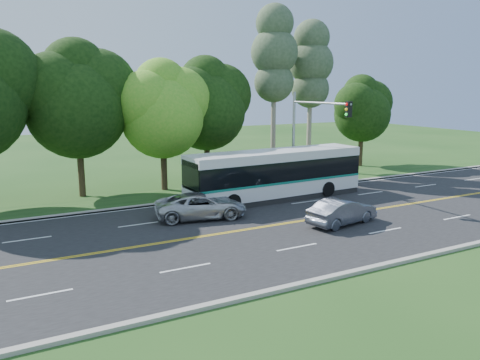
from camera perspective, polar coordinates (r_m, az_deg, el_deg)
name	(u,v)px	position (r m, az deg, el deg)	size (l,w,h in m)	color
ground	(267,227)	(25.07, 3.35, -5.68)	(120.00, 120.00, 0.00)	#1D4416
road	(267,226)	(25.07, 3.35, -5.66)	(60.00, 14.00, 0.02)	black
curb_north	(212,198)	(31.19, -3.41, -2.17)	(60.00, 0.30, 0.15)	#9B978C
curb_south	(359,271)	(19.62, 14.34, -10.69)	(60.00, 0.30, 0.15)	#9B978C
grass_verge	(201,193)	(32.85, -4.74, -1.55)	(60.00, 4.00, 0.10)	#1D4416
lane_markings	(266,226)	(25.02, 3.17, -5.67)	(57.60, 13.82, 0.00)	gold
tree_row	(112,96)	(33.48, -15.35, 9.87)	(44.70, 9.10, 13.84)	black
bougainvillea_hedge	(294,176)	(35.35, 6.57, 0.43)	(9.50, 2.25, 1.50)	maroon
traffic_signal	(309,127)	(32.20, 8.46, 6.44)	(0.42, 6.10, 7.00)	gray
transit_bus	(275,175)	(30.86, 4.34, 0.59)	(12.40, 3.22, 3.22)	silver
sedan	(342,211)	(25.83, 12.34, -3.77)	(1.48, 4.23, 1.39)	#565B68
suv	(201,206)	(26.49, -4.78, -3.14)	(2.36, 5.13, 1.42)	#B4B6B9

